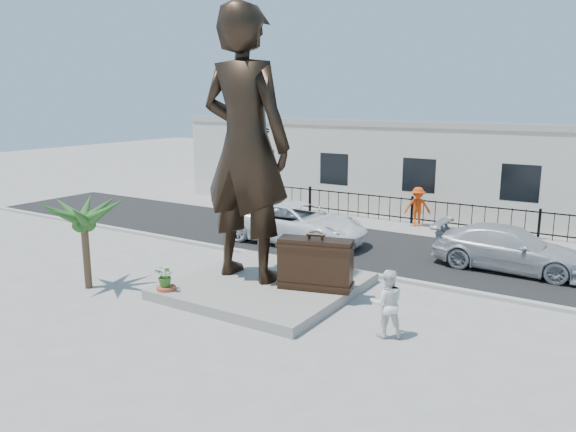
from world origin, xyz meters
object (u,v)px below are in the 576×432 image
at_px(suitcase, 315,264).
at_px(statue, 245,146).
at_px(car_white, 297,223).
at_px(tourist, 387,303).

bearing_deg(suitcase, statue, 167.66).
xyz_separation_m(statue, suitcase, (2.36, 0.14, -3.34)).
relative_size(suitcase, car_white, 0.37).
bearing_deg(suitcase, car_white, 110.43).
bearing_deg(statue, car_white, -74.75).
xyz_separation_m(statue, tourist, (5.17, -1.25, -3.53)).
bearing_deg(tourist, suitcase, -57.63).
xyz_separation_m(suitcase, car_white, (-3.85, 5.25, -0.23)).
height_order(statue, car_white, statue).
height_order(suitcase, tourist, suitcase).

